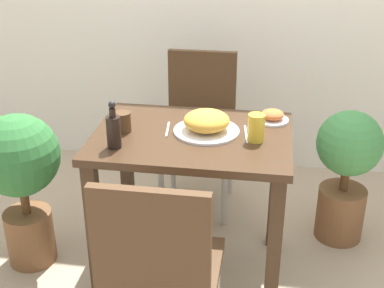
{
  "coord_description": "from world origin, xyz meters",
  "views": [
    {
      "loc": [
        0.34,
        -2.16,
        1.75
      ],
      "look_at": [
        0.0,
        0.0,
        0.7
      ],
      "focal_mm": 50.0,
      "sensor_mm": 36.0,
      "label": 1
    }
  ],
  "objects": [
    {
      "name": "chair_near",
      "position": [
        -0.02,
        -0.67,
        0.52
      ],
      "size": [
        0.42,
        0.42,
        0.91
      ],
      "rotation": [
        0.0,
        0.0,
        3.14
      ],
      "color": "#4C331E",
      "rests_on": "ground_plane"
    },
    {
      "name": "drink_cup",
      "position": [
        -0.31,
        -0.02,
        0.8
      ],
      "size": [
        0.08,
        0.08,
        0.09
      ],
      "color": "#4C331E",
      "rests_on": "dining_table"
    },
    {
      "name": "food_plate",
      "position": [
        0.06,
        0.03,
        0.8
      ],
      "size": [
        0.3,
        0.3,
        0.1
      ],
      "color": "white",
      "rests_on": "dining_table"
    },
    {
      "name": "juice_glass",
      "position": [
        0.29,
        -0.03,
        0.81
      ],
      "size": [
        0.07,
        0.07,
        0.12
      ],
      "color": "gold",
      "rests_on": "dining_table"
    },
    {
      "name": "ground_plane",
      "position": [
        0.0,
        0.0,
        0.0
      ],
      "size": [
        16.0,
        16.0,
        0.0
      ],
      "primitive_type": "plane",
      "color": "tan"
    },
    {
      "name": "potted_plant_right",
      "position": [
        0.76,
        0.4,
        0.43
      ],
      "size": [
        0.34,
        0.34,
        0.74
      ],
      "color": "brown",
      "rests_on": "ground_plane"
    },
    {
      "name": "spoon_utensil",
      "position": [
        0.24,
        0.03,
        0.75
      ],
      "size": [
        0.03,
        0.19,
        0.0
      ],
      "rotation": [
        0.0,
        0.0,
        1.69
      ],
      "color": "silver",
      "rests_on": "dining_table"
    },
    {
      "name": "fork_utensil",
      "position": [
        -0.12,
        0.03,
        0.75
      ],
      "size": [
        0.03,
        0.16,
        0.0
      ],
      "rotation": [
        0.0,
        0.0,
        1.68
      ],
      "color": "silver",
      "rests_on": "dining_table"
    },
    {
      "name": "chair_far",
      "position": [
        -0.06,
        0.68,
        0.52
      ],
      "size": [
        0.42,
        0.42,
        0.91
      ],
      "color": "#4C331E",
      "rests_on": "ground_plane"
    },
    {
      "name": "dining_table",
      "position": [
        0.0,
        0.0,
        0.61
      ],
      "size": [
        0.89,
        0.65,
        0.75
      ],
      "color": "#3D2819",
      "rests_on": "ground_plane"
    },
    {
      "name": "potted_plant_left",
      "position": [
        -0.83,
        -0.05,
        0.51
      ],
      "size": [
        0.4,
        0.4,
        0.81
      ],
      "color": "brown",
      "rests_on": "ground_plane"
    },
    {
      "name": "sauce_bottle",
      "position": [
        -0.31,
        -0.18,
        0.83
      ],
      "size": [
        0.06,
        0.06,
        0.21
      ],
      "color": "black",
      "rests_on": "dining_table"
    },
    {
      "name": "side_plate",
      "position": [
        0.35,
        0.2,
        0.78
      ],
      "size": [
        0.15,
        0.15,
        0.06
      ],
      "color": "white",
      "rests_on": "dining_table"
    }
  ]
}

